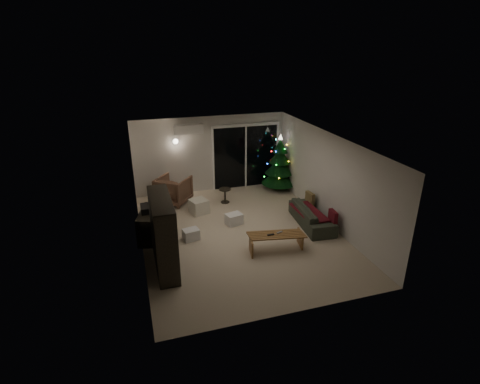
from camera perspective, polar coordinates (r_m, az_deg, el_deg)
The scene contains 18 objects.
room at distance 10.93m, azimuth -0.06°, elevation 2.31°, with size 6.50×7.51×2.60m.
bookshelf at distance 8.32m, azimuth -13.03°, elevation -6.42°, with size 0.42×1.67×1.67m, color black, non-canonical shape.
media_cabinet at distance 9.86m, azimuth -13.56°, elevation -4.79°, with size 0.44×1.17×0.73m, color black.
stereo at distance 9.67m, azimuth -13.79°, elevation -2.44°, with size 0.37×0.44×0.16m, color black.
armchair at distance 11.76m, azimuth -10.09°, elevation 0.32°, with size 0.90×0.93×0.84m, color brown.
ottoman at distance 11.03m, azimuth -6.30°, elevation -2.19°, with size 0.46×0.46×0.42m, color beige.
cardboard_box_a at distance 9.67m, azimuth -7.47°, elevation -6.42°, with size 0.39×0.30×0.28m, color white.
cardboard_box_b at distance 10.34m, azimuth -0.93°, elevation -4.13°, with size 0.43×0.32×0.30m, color white.
side_table at distance 11.66m, azimuth -2.30°, elevation -0.55°, with size 0.37×0.37×0.46m, color black.
floor_lamp at distance 12.32m, azimuth -9.56°, elevation 3.74°, with size 0.29×0.29×1.79m, color black.
sofa at distance 10.46m, azimuth 10.91°, elevation -3.53°, with size 1.84×0.72×0.54m, color #30382B.
sofa_throw at distance 10.37m, azimuth 10.46°, elevation -3.01°, with size 0.57×1.32×0.04m, color maroon.
cushion_a at distance 11.00m, azimuth 10.60°, elevation -0.93°, with size 0.11×0.35×0.35m, color brown.
cushion_b at distance 9.98m, azimuth 13.98°, elevation -3.74°, with size 0.11×0.35×0.35m, color maroon.
coffee_table at distance 9.15m, azimuth 5.53°, elevation -7.58°, with size 1.34×0.47×0.42m, color brown, non-canonical shape.
remote_a at distance 8.99m, azimuth 4.69°, elevation -6.50°, with size 0.17×0.05×0.02m, color black.
remote_b at distance 9.12m, azimuth 6.05°, elevation -6.12°, with size 0.16×0.04×0.02m, color slate.
christmas_tree at distance 12.54m, azimuth 6.06°, elevation 4.51°, with size 1.18×1.18×1.90m, color black.
Camera 1 is at (-2.56, -8.33, 4.75)m, focal length 28.00 mm.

